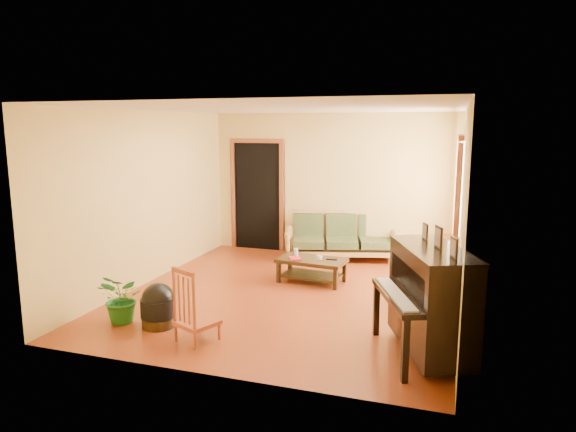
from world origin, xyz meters
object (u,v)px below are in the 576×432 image
(ceramic_crock, at_px, (431,258))
(potted_plant, at_px, (123,298))
(footstool, at_px, (158,310))
(armchair, at_px, (420,270))
(red_chair, at_px, (197,304))
(piano, at_px, (431,302))
(coffee_table, at_px, (312,270))
(sofa, at_px, (342,236))

(ceramic_crock, height_order, potted_plant, potted_plant)
(footstool, bearing_deg, armchair, 36.75)
(red_chair, bearing_deg, potted_plant, -166.45)
(armchair, height_order, red_chair, red_chair)
(piano, xyz_separation_m, potted_plant, (-3.58, -0.22, -0.27))
(footstool, bearing_deg, coffee_table, 60.71)
(coffee_table, bearing_deg, armchair, -4.13)
(piano, bearing_deg, armchair, 74.77)
(sofa, height_order, coffee_table, sofa)
(sofa, relative_size, ceramic_crock, 7.42)
(sofa, height_order, potted_plant, sofa)
(coffee_table, height_order, piano, piano)
(coffee_table, height_order, ceramic_crock, coffee_table)
(red_chair, bearing_deg, ceramic_crock, 83.57)
(coffee_table, distance_m, red_chair, 2.58)
(piano, bearing_deg, potted_plant, 161.54)
(potted_plant, bearing_deg, red_chair, -9.98)
(coffee_table, bearing_deg, footstool, -119.29)
(armchair, height_order, piano, piano)
(armchair, distance_m, ceramic_crock, 1.69)
(coffee_table, distance_m, piano, 2.80)
(piano, relative_size, ceramic_crock, 4.90)
(sofa, xyz_separation_m, ceramic_crock, (1.55, 0.06, -0.29))
(armchair, height_order, footstool, armchair)
(armchair, height_order, ceramic_crock, armchair)
(sofa, distance_m, coffee_table, 1.52)
(armchair, xyz_separation_m, piano, (0.23, -1.95, 0.20))
(red_chair, bearing_deg, sofa, 102.47)
(piano, xyz_separation_m, footstool, (-3.11, -0.20, -0.38))
(red_chair, xyz_separation_m, ceramic_crock, (2.33, 4.04, -0.29))
(piano, bearing_deg, red_chair, 167.56)
(armchair, distance_m, footstool, 3.60)
(armchair, distance_m, potted_plant, 3.99)
(coffee_table, height_order, potted_plant, potted_plant)
(sofa, height_order, footstool, sofa)
(coffee_table, relative_size, armchair, 1.37)
(sofa, bearing_deg, armchair, -63.31)
(coffee_table, xyz_separation_m, red_chair, (-0.63, -2.49, 0.24))
(coffee_table, bearing_deg, red_chair, -104.30)
(coffee_table, bearing_deg, ceramic_crock, 42.50)
(coffee_table, bearing_deg, sofa, 84.49)
(piano, relative_size, potted_plant, 2.11)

